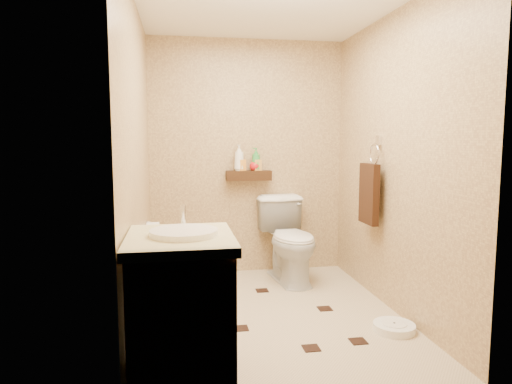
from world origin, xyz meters
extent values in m
plane|color=beige|center=(0.00, 0.00, 0.00)|extent=(2.50, 2.50, 0.00)
cube|color=tan|center=(0.00, 1.25, 1.20)|extent=(2.00, 0.04, 2.40)
cube|color=tan|center=(0.00, -1.25, 1.20)|extent=(2.00, 0.04, 2.40)
cube|color=tan|center=(-1.00, 0.00, 1.20)|extent=(0.04, 2.50, 2.40)
cube|color=tan|center=(1.00, 0.00, 1.20)|extent=(0.04, 2.50, 2.40)
cube|color=white|center=(0.00, 0.00, 2.40)|extent=(2.00, 2.50, 0.02)
cube|color=#371F0F|center=(0.00, 1.17, 1.02)|extent=(0.46, 0.14, 0.10)
cube|color=black|center=(-0.27, -0.24, 0.00)|extent=(0.11, 0.11, 0.01)
cube|color=black|center=(0.46, 0.03, 0.00)|extent=(0.11, 0.11, 0.01)
cube|color=black|center=(0.15, -0.64, 0.00)|extent=(0.11, 0.11, 0.01)
cube|color=black|center=(-0.50, 0.57, 0.00)|extent=(0.11, 0.11, 0.01)
cube|color=black|center=(0.50, -0.59, 0.00)|extent=(0.11, 0.11, 0.01)
cube|color=black|center=(0.03, 0.57, 0.00)|extent=(0.11, 0.11, 0.01)
imported|color=white|center=(0.36, 0.83, 0.41)|extent=(0.55, 0.85, 0.82)
cube|color=brown|center=(-0.70, -0.95, 0.40)|extent=(0.54, 0.67, 0.81)
cube|color=beige|center=(-0.70, -0.95, 0.84)|extent=(0.59, 0.71, 0.05)
cylinder|color=white|center=(-0.68, -0.95, 0.87)|extent=(0.37, 0.37, 0.05)
cylinder|color=silver|center=(-0.68, -0.72, 0.93)|extent=(0.03, 0.03, 0.12)
cylinder|color=white|center=(0.82, -0.47, 0.03)|extent=(0.30, 0.30, 0.06)
cylinder|color=white|center=(0.82, -0.47, 0.06)|extent=(0.18, 0.18, 0.01)
cylinder|color=#186062|center=(-0.81, 0.91, 0.06)|extent=(0.12, 0.12, 0.13)
cylinder|color=white|center=(-0.81, 0.91, 0.29)|extent=(0.02, 0.02, 0.36)
sphere|color=white|center=(-0.81, 0.91, 0.46)|extent=(0.08, 0.08, 0.08)
cube|color=silver|center=(0.98, 0.25, 1.38)|extent=(0.03, 0.06, 0.08)
torus|color=silver|center=(0.95, 0.25, 1.26)|extent=(0.02, 0.19, 0.19)
cube|color=#331A0F|center=(0.91, 0.25, 0.92)|extent=(0.06, 0.30, 0.52)
cylinder|color=white|center=(-0.94, 0.65, 0.60)|extent=(0.11, 0.11, 0.11)
cylinder|color=silver|center=(-0.98, 0.65, 0.66)|extent=(0.04, 0.02, 0.02)
imported|color=white|center=(-0.10, 1.17, 1.20)|extent=(0.14, 0.14, 0.27)
imported|color=#FFA635|center=(-0.08, 1.17, 1.16)|extent=(0.11, 0.11, 0.17)
imported|color=red|center=(0.06, 1.17, 1.14)|extent=(0.15, 0.15, 0.14)
imported|color=green|center=(0.08, 1.17, 1.19)|extent=(0.12, 0.12, 0.23)
imported|color=gold|center=(0.09, 1.17, 1.15)|extent=(0.10, 0.10, 0.17)
camera|label=1|loc=(-0.69, -3.43, 1.38)|focal=32.00mm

